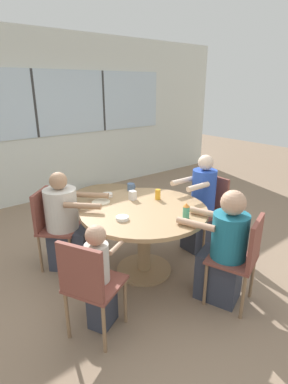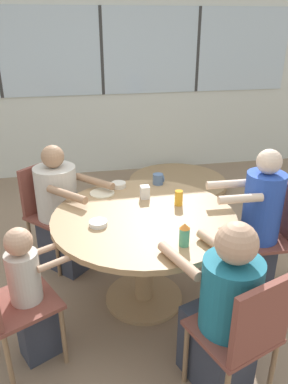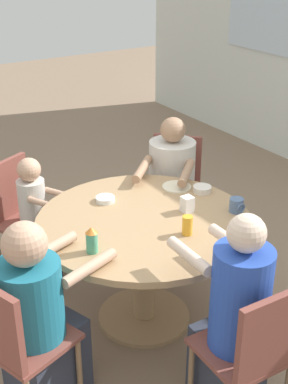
{
  "view_description": "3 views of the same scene",
  "coord_description": "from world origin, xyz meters",
  "px_view_note": "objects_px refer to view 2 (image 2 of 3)",
  "views": [
    {
      "loc": [
        -1.78,
        -2.22,
        1.95
      ],
      "look_at": [
        0.0,
        0.0,
        0.93
      ],
      "focal_mm": 28.0,
      "sensor_mm": 36.0,
      "label": 1
    },
    {
      "loc": [
        -0.45,
        -2.3,
        1.99
      ],
      "look_at": [
        0.0,
        0.0,
        0.93
      ],
      "focal_mm": 35.0,
      "sensor_mm": 36.0,
      "label": 2
    },
    {
      "loc": [
        2.39,
        -1.51,
        2.29
      ],
      "look_at": [
        0.0,
        0.0,
        0.93
      ],
      "focal_mm": 50.0,
      "sensor_mm": 36.0,
      "label": 3
    }
  ],
  "objects_px": {
    "sippy_cup": "(184,234)",
    "person_toddler": "(31,299)",
    "milk_carton_small": "(145,192)",
    "person_man_blue_shirt": "(255,230)",
    "person_man_teal_shirt": "(223,317)",
    "chair_for_man_teal_shirt": "(245,331)",
    "coffee_mug": "(158,179)",
    "chair_for_man_blue_shirt": "(275,229)",
    "bowl_cereal": "(118,185)",
    "folded_table_stack": "(178,183)",
    "chair_for_toddler": "(4,299)",
    "chair_for_woman_green_shirt": "(48,205)",
    "juice_glass": "(179,198)",
    "bowl_white_shallow": "(98,223)",
    "person_woman_green_shirt": "(62,215)"
  },
  "relations": [
    {
      "from": "person_man_blue_shirt",
      "to": "person_man_teal_shirt",
      "type": "relative_size",
      "value": 1.07
    },
    {
      "from": "chair_for_man_teal_shirt",
      "to": "sippy_cup",
      "type": "height_order",
      "value": "sippy_cup"
    },
    {
      "from": "person_man_blue_shirt",
      "to": "chair_for_man_teal_shirt",
      "type": "bearing_deg",
      "value": 152.84
    },
    {
      "from": "milk_carton_small",
      "to": "bowl_white_shallow",
      "type": "relative_size",
      "value": 0.82
    },
    {
      "from": "chair_for_man_blue_shirt",
      "to": "person_man_teal_shirt",
      "type": "relative_size",
      "value": 0.8
    },
    {
      "from": "bowl_white_shallow",
      "to": "bowl_cereal",
      "type": "xyz_separation_m",
      "value": [
        0.22,
        0.61,
        0.0
      ]
    },
    {
      "from": "person_woman_green_shirt",
      "to": "milk_carton_small",
      "type": "bearing_deg",
      "value": 108.6
    },
    {
      "from": "chair_for_man_teal_shirt",
      "to": "chair_for_toddler",
      "type": "xyz_separation_m",
      "value": [
        -1.26,
        0.5,
        0.0
      ]
    },
    {
      "from": "person_man_blue_shirt",
      "to": "milk_carton_small",
      "type": "xyz_separation_m",
      "value": [
        -0.8,
        0.3,
        0.26
      ]
    },
    {
      "from": "chair_for_woman_green_shirt",
      "to": "sippy_cup",
      "type": "relative_size",
      "value": 5.82
    },
    {
      "from": "chair_for_toddler",
      "to": "folded_table_stack",
      "type": "xyz_separation_m",
      "value": [
        1.78,
        2.58,
        -0.49
      ]
    },
    {
      "from": "bowl_white_shallow",
      "to": "folded_table_stack",
      "type": "distance_m",
      "value": 2.6
    },
    {
      "from": "person_toddler",
      "to": "chair_for_man_blue_shirt",
      "type": "bearing_deg",
      "value": 74.38
    },
    {
      "from": "chair_for_man_blue_shirt",
      "to": "chair_for_man_teal_shirt",
      "type": "xyz_separation_m",
      "value": [
        -0.68,
        -0.94,
        0.0
      ]
    },
    {
      "from": "chair_for_woman_green_shirt",
      "to": "juice_glass",
      "type": "xyz_separation_m",
      "value": [
        1.0,
        -0.63,
        0.27
      ]
    },
    {
      "from": "chair_for_man_teal_shirt",
      "to": "bowl_white_shallow",
      "type": "distance_m",
      "value": 1.13
    },
    {
      "from": "sippy_cup",
      "to": "bowl_cereal",
      "type": "height_order",
      "value": "sippy_cup"
    },
    {
      "from": "chair_for_man_blue_shirt",
      "to": "chair_for_man_teal_shirt",
      "type": "height_order",
      "value": "same"
    },
    {
      "from": "chair_for_woman_green_shirt",
      "to": "chair_for_toddler",
      "type": "relative_size",
      "value": 1.0
    },
    {
      "from": "chair_for_man_blue_shirt",
      "to": "bowl_white_shallow",
      "type": "bearing_deg",
      "value": 94.03
    },
    {
      "from": "chair_for_toddler",
      "to": "person_man_teal_shirt",
      "type": "distance_m",
      "value": 1.25
    },
    {
      "from": "milk_carton_small",
      "to": "bowl_white_shallow",
      "type": "height_order",
      "value": "milk_carton_small"
    },
    {
      "from": "chair_for_woman_green_shirt",
      "to": "juice_glass",
      "type": "height_order",
      "value": "chair_for_woman_green_shirt"
    },
    {
      "from": "chair_for_man_teal_shirt",
      "to": "person_toddler",
      "type": "distance_m",
      "value": 1.26
    },
    {
      "from": "chair_for_man_blue_shirt",
      "to": "folded_table_stack",
      "type": "xyz_separation_m",
      "value": [
        -0.16,
        2.14,
        -0.49
      ]
    },
    {
      "from": "chair_for_man_teal_shirt",
      "to": "juice_glass",
      "type": "relative_size",
      "value": 7.75
    },
    {
      "from": "chair_for_man_teal_shirt",
      "to": "coffee_mug",
      "type": "bearing_deg",
      "value": 74.91
    },
    {
      "from": "juice_glass",
      "to": "bowl_cereal",
      "type": "xyz_separation_m",
      "value": [
        -0.4,
        0.42,
        -0.04
      ]
    },
    {
      "from": "sippy_cup",
      "to": "milk_carton_small",
      "type": "height_order",
      "value": "sippy_cup"
    },
    {
      "from": "folded_table_stack",
      "to": "sippy_cup",
      "type": "bearing_deg",
      "value": -105.48
    },
    {
      "from": "person_toddler",
      "to": "bowl_white_shallow",
      "type": "xyz_separation_m",
      "value": [
        0.45,
        0.31,
        0.31
      ]
    },
    {
      "from": "coffee_mug",
      "to": "milk_carton_small",
      "type": "height_order",
      "value": "milk_carton_small"
    },
    {
      "from": "chair_for_toddler",
      "to": "coffee_mug",
      "type": "distance_m",
      "value": 1.54
    },
    {
      "from": "chair_for_man_teal_shirt",
      "to": "chair_for_toddler",
      "type": "relative_size",
      "value": 1.0
    },
    {
      "from": "person_man_blue_shirt",
      "to": "bowl_white_shallow",
      "type": "bearing_deg",
      "value": 94.58
    },
    {
      "from": "chair_for_toddler",
      "to": "juice_glass",
      "type": "xyz_separation_m",
      "value": [
        1.2,
        0.58,
        0.27
      ]
    },
    {
      "from": "person_toddler",
      "to": "bowl_cereal",
      "type": "height_order",
      "value": "person_toddler"
    },
    {
      "from": "person_woman_green_shirt",
      "to": "juice_glass",
      "type": "height_order",
      "value": "person_woman_green_shirt"
    },
    {
      "from": "chair_for_man_blue_shirt",
      "to": "bowl_cereal",
      "type": "height_order",
      "value": "chair_for_man_blue_shirt"
    },
    {
      "from": "bowl_white_shallow",
      "to": "coffee_mug",
      "type": "bearing_deg",
      "value": 47.87
    },
    {
      "from": "chair_for_woman_green_shirt",
      "to": "person_toddler",
      "type": "relative_size",
      "value": 0.93
    },
    {
      "from": "chair_for_man_blue_shirt",
      "to": "sippy_cup",
      "type": "bearing_deg",
      "value": 116.75
    },
    {
      "from": "juice_glass",
      "to": "coffee_mug",
      "type": "bearing_deg",
      "value": 97.85
    },
    {
      "from": "chair_for_toddler",
      "to": "person_man_teal_shirt",
      "type": "bearing_deg",
      "value": 47.06
    },
    {
      "from": "chair_for_man_teal_shirt",
      "to": "person_toddler",
      "type": "height_order",
      "value": "person_toddler"
    },
    {
      "from": "sippy_cup",
      "to": "person_toddler",
      "type": "bearing_deg",
      "value": 177.79
    },
    {
      "from": "person_man_teal_shirt",
      "to": "folded_table_stack",
      "type": "height_order",
      "value": "person_man_teal_shirt"
    },
    {
      "from": "coffee_mug",
      "to": "bowl_white_shallow",
      "type": "xyz_separation_m",
      "value": [
        -0.56,
        -0.62,
        -0.03
      ]
    },
    {
      "from": "person_man_teal_shirt",
      "to": "coffee_mug",
      "type": "relative_size",
      "value": 11.85
    },
    {
      "from": "chair_for_man_blue_shirt",
      "to": "bowl_white_shallow",
      "type": "xyz_separation_m",
      "value": [
        -1.36,
        -0.05,
        0.23
      ]
    }
  ]
}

